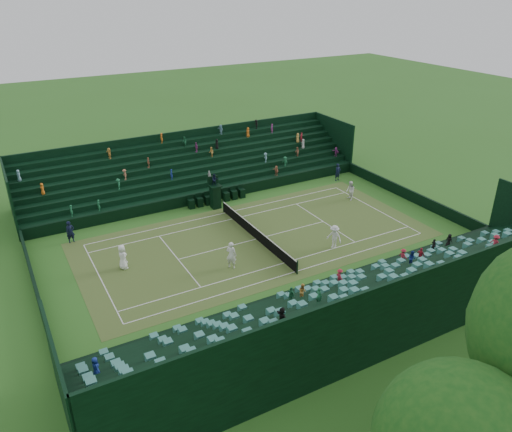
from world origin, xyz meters
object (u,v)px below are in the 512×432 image
object	(u,v)px
tennis_net	(256,233)
umpire_chair	(215,193)
player_near_east	(231,255)
player_far_east	(334,237)
player_near_west	(123,257)
player_far_west	(350,191)

from	to	relation	value
tennis_net	umpire_chair	distance (m)	7.02
player_near_east	player_far_east	size ratio (longest dim) A/B	1.08
tennis_net	player_far_east	distance (m)	5.98
tennis_net	player_near_west	xyz separation A→B (m)	(-0.71, -10.13, 0.38)
tennis_net	player_near_east	world-z (taller)	player_near_east
umpire_chair	player_near_east	bearing A→B (deg)	-18.65
player_near_west	player_far_west	size ratio (longest dim) A/B	1.03
player_far_east	tennis_net	bearing A→B (deg)	-155.62
umpire_chair	player_far_east	world-z (taller)	umpire_chair
umpire_chair	player_near_west	size ratio (longest dim) A/B	1.73
player_near_west	player_far_east	distance (m)	15.30
tennis_net	player_near_west	world-z (taller)	player_near_west
player_near_west	player_near_east	world-z (taller)	player_near_east
player_far_west	player_far_east	size ratio (longest dim) A/B	0.95
tennis_net	player_near_west	bearing A→B (deg)	-94.00
tennis_net	player_far_west	bearing A→B (deg)	103.02
tennis_net	player_far_east	world-z (taller)	player_far_east
umpire_chair	player_far_east	distance (m)	11.91
tennis_net	player_far_west	world-z (taller)	player_far_west
player_near_east	player_far_east	distance (m)	8.04
player_far_west	player_far_east	distance (m)	9.46
tennis_net	player_far_east	xyz separation A→B (m)	(3.99, 4.43, 0.40)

